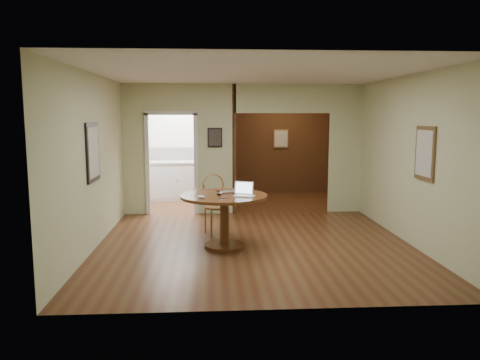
{
  "coord_description": "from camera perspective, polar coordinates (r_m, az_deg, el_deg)",
  "views": [
    {
      "loc": [
        -0.68,
        -7.22,
        2.06
      ],
      "look_at": [
        -0.25,
        -0.2,
        1.08
      ],
      "focal_mm": 35.0,
      "sensor_mm": 36.0,
      "label": 1
    }
  ],
  "objects": [
    {
      "name": "closed_laptop",
      "position": [
        7.36,
        -1.22,
        -1.51
      ],
      "size": [
        0.44,
        0.38,
        0.03
      ],
      "primitive_type": "imported",
      "rotation": [
        0.0,
        0.0,
        0.5
      ],
      "color": "silver",
      "rests_on": "dining_table"
    },
    {
      "name": "wine_glass",
      "position": [
        7.15,
        -2.56,
        -1.52
      ],
      "size": [
        0.09,
        0.09,
        0.1
      ],
      "primitive_type": null,
      "color": "white",
      "rests_on": "dining_table"
    },
    {
      "name": "room_shell",
      "position": [
        10.35,
        -2.36,
        3.63
      ],
      "size": [
        5.2,
        7.5,
        5.0
      ],
      "color": "silver",
      "rests_on": "ground"
    },
    {
      "name": "pen",
      "position": [
        6.91,
        -1.98,
        -2.21
      ],
      "size": [
        0.15,
        0.03,
        0.01
      ],
      "primitive_type": "cylinder",
      "rotation": [
        0.0,
        1.57,
        0.13
      ],
      "color": "navy",
      "rests_on": "dining_table"
    },
    {
      "name": "kitchen_cabinet",
      "position": [
        11.55,
        -6.83,
        -0.04
      ],
      "size": [
        2.06,
        0.6,
        0.94
      ],
      "color": "white",
      "rests_on": "ground"
    },
    {
      "name": "open_laptop",
      "position": [
        7.13,
        0.51,
        -1.45
      ],
      "size": [
        0.35,
        0.36,
        0.21
      ],
      "rotation": [
        0.0,
        0.0,
        -0.38
      ],
      "color": "white",
      "rests_on": "dining_table"
    },
    {
      "name": "floor",
      "position": [
        7.54,
        1.8,
        -7.94
      ],
      "size": [
        5.0,
        5.0,
        0.0
      ],
      "primitive_type": "plane",
      "color": "#4A2315",
      "rests_on": "ground"
    },
    {
      "name": "dining_table",
      "position": [
        7.27,
        -1.95,
        -3.5
      ],
      "size": [
        1.34,
        1.34,
        0.84
      ],
      "rotation": [
        0.0,
        0.0,
        -0.27
      ],
      "color": "#602A18",
      "rests_on": "ground"
    },
    {
      "name": "chair",
      "position": [
        8.2,
        -3.02,
        -2.51
      ],
      "size": [
        0.56,
        0.56,
        1.04
      ],
      "rotation": [
        0.0,
        0.0,
        0.35
      ],
      "color": "#956035",
      "rests_on": "ground"
    },
    {
      "name": "grocery_bag",
      "position": [
        11.46,
        -3.42,
        2.99
      ],
      "size": [
        0.34,
        0.32,
        0.28
      ],
      "primitive_type": "ellipsoid",
      "rotation": [
        0.0,
        0.0,
        0.39
      ],
      "color": "beige",
      "rests_on": "kitchen_cabinet"
    },
    {
      "name": "mouse",
      "position": [
        6.91,
        -4.79,
        -2.07
      ],
      "size": [
        0.13,
        0.09,
        0.05
      ],
      "primitive_type": "ellipsoid",
      "rotation": [
        0.0,
        0.0,
        -0.27
      ],
      "color": "white",
      "rests_on": "dining_table"
    }
  ]
}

